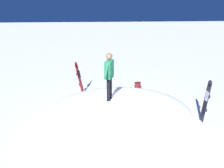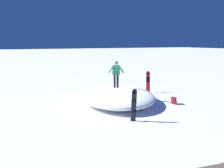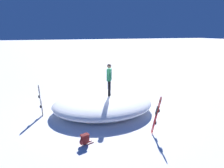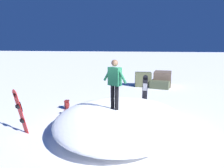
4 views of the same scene
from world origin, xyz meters
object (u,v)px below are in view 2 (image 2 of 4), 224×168
(snowboard_secondary_upright, at_px, (148,82))
(backpack_near, at_px, (174,101))
(snowboarder_standing, at_px, (116,72))
(snowboard_primary_upright, at_px, (134,105))

(snowboard_secondary_upright, bearing_deg, backpack_near, 177.09)
(snowboarder_standing, xyz_separation_m, backpack_near, (-2.19, -3.07, -1.72))
(snowboard_primary_upright, height_order, backpack_near, snowboard_primary_upright)
(snowboard_primary_upright, distance_m, backpack_near, 4.10)
(snowboarder_standing, distance_m, snowboard_secondary_upright, 3.55)
(snowboard_secondary_upright, distance_m, backpack_near, 3.25)
(backpack_near, bearing_deg, snowboarder_standing, 54.52)
(snowboarder_standing, xyz_separation_m, snowboard_primary_upright, (-3.62, 0.72, -1.08))
(snowboard_primary_upright, height_order, snowboard_secondary_upright, snowboard_secondary_upright)
(snowboarder_standing, height_order, snowboard_primary_upright, snowboarder_standing)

